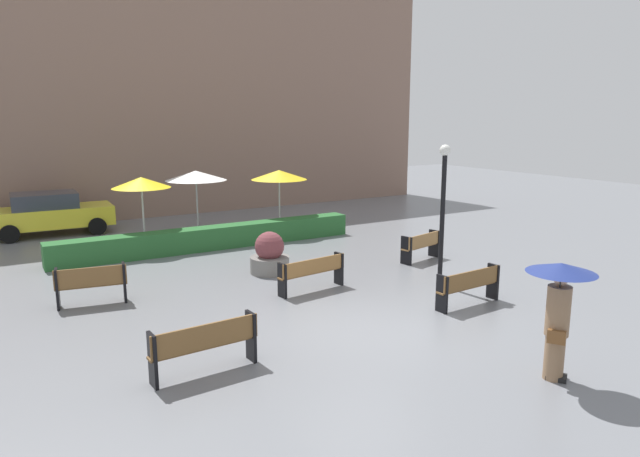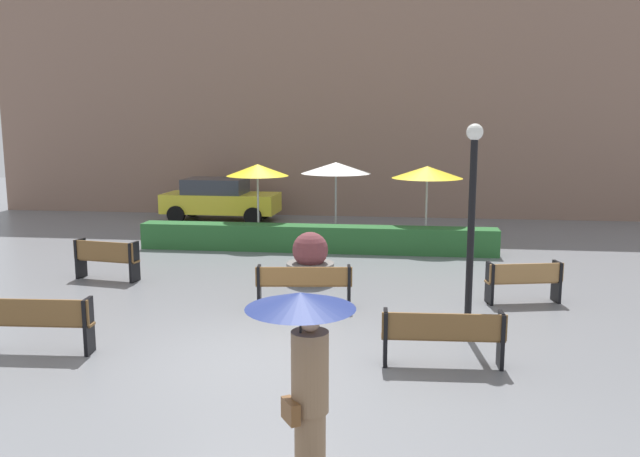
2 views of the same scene
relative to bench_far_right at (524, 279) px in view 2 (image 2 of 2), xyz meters
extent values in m
plane|color=slate|center=(-4.82, -3.65, -0.49)|extent=(60.00, 60.00, 0.00)
cube|color=#9E7242|center=(-0.01, 0.06, -0.06)|extent=(1.56, 0.61, 0.04)
cube|color=#9E7242|center=(0.02, -0.10, 0.16)|extent=(1.50, 0.38, 0.38)
cube|color=black|center=(-0.70, -0.12, -0.07)|extent=(0.14, 0.38, 0.84)
cube|color=black|center=(0.68, 0.20, -0.07)|extent=(0.14, 0.38, 0.84)
cube|color=brown|center=(-9.28, 0.83, -0.03)|extent=(1.59, 0.52, 0.04)
cube|color=brown|center=(-9.30, 0.67, 0.21)|extent=(1.55, 0.29, 0.44)
cube|color=black|center=(-9.99, 0.92, -0.03)|extent=(0.12, 0.38, 0.93)
cube|color=black|center=(-8.57, 0.69, -0.03)|extent=(0.12, 0.38, 0.93)
cube|color=brown|center=(-1.83, -3.70, -0.05)|extent=(1.85, 0.33, 0.04)
cube|color=brown|center=(-1.83, -3.83, 0.16)|extent=(1.84, 0.14, 0.40)
cube|color=black|center=(-2.69, -3.77, -0.07)|extent=(0.08, 0.33, 0.85)
cube|color=black|center=(-0.97, -3.67, -0.07)|extent=(0.08, 0.33, 0.85)
cube|color=brown|center=(-8.26, -3.94, -0.02)|extent=(1.90, 0.34, 0.04)
cube|color=brown|center=(-8.25, -4.07, 0.21)|extent=(1.89, 0.16, 0.42)
cube|color=black|center=(-7.37, -3.90, -0.04)|extent=(0.08, 0.32, 0.91)
cube|color=olive|center=(-4.38, -0.88, -0.03)|extent=(1.91, 0.46, 0.04)
cube|color=olive|center=(-4.37, -1.01, 0.17)|extent=(1.89, 0.28, 0.36)
cube|color=black|center=(-5.26, -1.01, -0.07)|extent=(0.10, 0.33, 0.85)
cube|color=black|center=(-3.50, -0.79, -0.07)|extent=(0.10, 0.33, 0.85)
cylinder|color=#8C6B4C|center=(-3.35, -7.15, -0.11)|extent=(0.32, 0.32, 0.77)
cylinder|color=#8C6B4C|center=(-3.35, -7.15, 0.70)|extent=(0.38, 0.38, 0.84)
sphere|color=tan|center=(-3.35, -7.15, 1.22)|extent=(0.21, 0.21, 0.21)
cube|color=brown|center=(-3.53, -7.28, 0.33)|extent=(0.23, 0.29, 0.22)
cylinder|color=black|center=(-3.44, -7.20, 0.99)|extent=(0.02, 0.02, 0.90)
cone|color=navy|center=(-3.44, -7.20, 1.44)|extent=(1.09, 1.09, 0.16)
cylinder|color=slate|center=(-4.55, 1.14, -0.26)|extent=(1.09, 1.09, 0.46)
sphere|color=brown|center=(-4.55, 1.14, 0.27)|extent=(0.82, 0.82, 0.82)
cylinder|color=black|center=(-1.32, -2.23, 1.19)|extent=(0.12, 0.12, 3.36)
sphere|color=white|center=(-1.32, -2.23, 2.99)|extent=(0.28, 0.28, 0.28)
cylinder|color=silver|center=(-6.82, 5.86, 0.61)|extent=(0.06, 0.06, 2.21)
cone|color=yellow|center=(-6.82, 5.86, 1.72)|extent=(1.87, 1.87, 0.35)
cylinder|color=silver|center=(-4.59, 7.07, 0.61)|extent=(0.06, 0.06, 2.21)
cone|color=white|center=(-4.59, 7.07, 1.72)|extent=(2.20, 2.20, 0.35)
cylinder|color=silver|center=(-1.79, 5.95, 0.60)|extent=(0.06, 0.06, 2.19)
cone|color=yellow|center=(-1.79, 5.95, 1.70)|extent=(2.06, 2.06, 0.35)
cube|color=#28602D|center=(-4.91, 4.75, -0.12)|extent=(10.12, 0.70, 0.74)
cube|color=#846656|center=(-4.82, 12.35, 4.69)|extent=(28.00, 1.20, 10.36)
cube|color=yellow|center=(-9.16, 10.01, 0.18)|extent=(4.24, 1.84, 0.70)
cube|color=#333842|center=(-9.36, 10.01, 0.80)|extent=(2.24, 1.66, 0.55)
cylinder|color=black|center=(-7.71, 10.85, -0.17)|extent=(0.64, 0.23, 0.64)
cylinder|color=black|center=(-7.75, 9.10, -0.17)|extent=(0.64, 0.23, 0.64)
cylinder|color=black|center=(-10.57, 10.91, -0.17)|extent=(0.64, 0.23, 0.64)
cylinder|color=black|center=(-10.61, 9.16, -0.17)|extent=(0.64, 0.23, 0.64)
camera|label=1|loc=(-11.16, -12.60, 3.80)|focal=31.49mm
camera|label=2|loc=(-2.46, -13.27, 3.17)|focal=36.57mm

